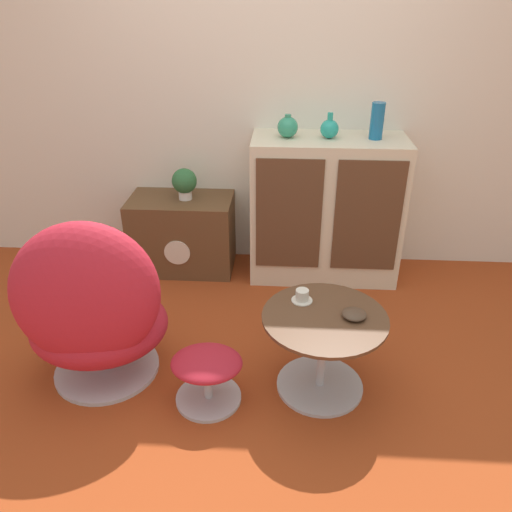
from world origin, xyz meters
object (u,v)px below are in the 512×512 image
object	(u,v)px
coffee_table	(323,345)
ottoman	(207,370)
vase_inner_right	(377,121)
teacup	(302,296)
bowl	(354,314)
egg_chair	(93,312)
vase_inner_left	(329,129)
sideboard	(325,209)
vase_leftmost	(288,127)
potted_plant	(184,182)
tv_console	(183,234)

from	to	relation	value
coffee_table	ottoman	bearing A→B (deg)	-167.34
vase_inner_right	coffee_table	bearing A→B (deg)	-106.28
teacup	bowl	bearing A→B (deg)	-27.24
bowl	egg_chair	bearing A→B (deg)	-179.62
vase_inner_left	vase_inner_right	distance (m)	0.31
vase_inner_right	bowl	distance (m)	1.41
ottoman	teacup	size ratio (longest dim) A/B	3.31
teacup	bowl	world-z (taller)	teacup
vase_inner_left	ottoman	bearing A→B (deg)	-115.10
egg_chair	ottoman	size ratio (longest dim) A/B	2.69
ottoman	sideboard	bearing A→B (deg)	64.48
vase_inner_right	teacup	distance (m)	1.36
egg_chair	vase_inner_left	xyz separation A→B (m)	(1.23, 1.24, 0.64)
coffee_table	vase_inner_right	distance (m)	1.54
ottoman	bowl	xyz separation A→B (m)	(0.72, 0.13, 0.28)
teacup	bowl	xyz separation A→B (m)	(0.25, -0.13, -0.01)
vase_leftmost	potted_plant	world-z (taller)	vase_leftmost
vase_leftmost	egg_chair	bearing A→B (deg)	-127.55
tv_console	potted_plant	distance (m)	0.40
sideboard	ottoman	world-z (taller)	sideboard
tv_console	vase_inner_left	xyz separation A→B (m)	(1.03, -0.02, 0.80)
vase_inner_right	sideboard	bearing A→B (deg)	-179.24
vase_leftmost	bowl	bearing A→B (deg)	-74.03
vase_inner_left	bowl	bearing A→B (deg)	-86.24
potted_plant	vase_inner_right	bearing A→B (deg)	-0.74
tv_console	vase_inner_right	distance (m)	1.58
sideboard	vase_inner_right	distance (m)	0.69
ottoman	bowl	world-z (taller)	bowl
ottoman	vase_leftmost	world-z (taller)	vase_leftmost
sideboard	tv_console	xyz separation A→B (m)	(-1.04, 0.02, -0.23)
vase_inner_left	vase_leftmost	bearing A→B (deg)	180.00
tv_console	egg_chair	bearing A→B (deg)	-99.08
vase_inner_left	vase_inner_right	size ratio (longest dim) A/B	0.71
vase_inner_left	vase_inner_right	xyz separation A→B (m)	(0.30, 0.00, 0.05)
ottoman	vase_leftmost	xyz separation A→B (m)	(0.37, 1.36, 0.89)
coffee_table	potted_plant	distance (m)	1.61
coffee_table	egg_chair	bearing A→B (deg)	-179.64
sideboard	coffee_table	bearing A→B (deg)	-93.27
egg_chair	vase_leftmost	world-z (taller)	vase_leftmost
egg_chair	bowl	size ratio (longest dim) A/B	8.07
potted_plant	teacup	bearing A→B (deg)	-54.01
sideboard	teacup	size ratio (longest dim) A/B	9.49
vase_leftmost	vase_inner_right	size ratio (longest dim) A/B	0.64
vase_leftmost	potted_plant	distance (m)	0.82
tv_console	vase_inner_right	world-z (taller)	vase_inner_right
tv_console	vase_inner_right	xyz separation A→B (m)	(1.33, -0.02, 0.85)
ottoman	coffee_table	distance (m)	0.60
vase_leftmost	vase_inner_right	distance (m)	0.57
vase_leftmost	teacup	size ratio (longest dim) A/B	1.38
egg_chair	bowl	bearing A→B (deg)	0.38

